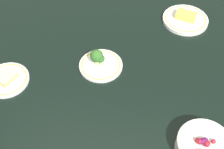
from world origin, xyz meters
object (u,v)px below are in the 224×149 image
at_px(plate_broccoli, 100,63).
at_px(plate_cheese, 185,19).
at_px(plate_sandwich, 6,79).
at_px(bowl_berries, 204,146).

relative_size(plate_broccoli, plate_cheese, 0.84).
xyz_separation_m(plate_sandwich, plate_cheese, (-0.71, -0.42, 0.00)).
xyz_separation_m(plate_sandwich, plate_broccoli, (-0.35, -0.11, 0.01)).
distance_m(plate_broccoli, bowl_berries, 0.50).
bearing_deg(plate_cheese, plate_broccoli, 40.85).
height_order(plate_sandwich, plate_broccoli, plate_broccoli).
bearing_deg(bowl_berries, plate_sandwich, -17.73).
bearing_deg(bowl_berries, plate_broccoli, -42.35).
distance_m(plate_sandwich, plate_cheese, 0.82).
xyz_separation_m(plate_cheese, bowl_berries, (-0.01, 0.64, 0.02)).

